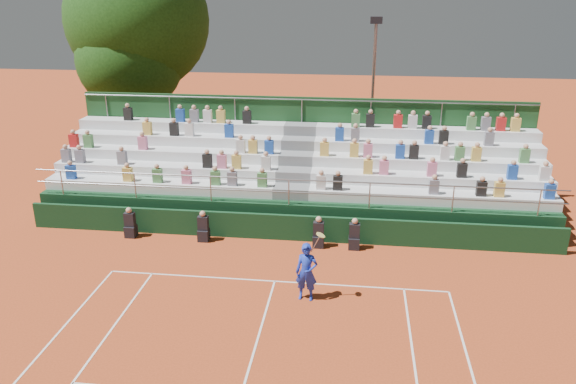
# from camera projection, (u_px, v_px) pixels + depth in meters

# --- Properties ---
(ground) EXTENTS (90.00, 90.00, 0.00)m
(ground) POSITION_uv_depth(u_px,v_px,m) (275.00, 281.00, 18.10)
(ground) COLOR #B4441E
(ground) RESTS_ON ground
(courtside_wall) EXTENTS (20.00, 0.15, 1.00)m
(courtside_wall) POSITION_uv_depth(u_px,v_px,m) (287.00, 227.00, 20.91)
(courtside_wall) COLOR black
(courtside_wall) RESTS_ON ground
(line_officials) EXTENTS (8.82, 0.40, 1.19)m
(line_officials) POSITION_uv_depth(u_px,v_px,m) (250.00, 231.00, 20.65)
(line_officials) COLOR black
(line_officials) RESTS_ON ground
(grandstand) EXTENTS (20.00, 5.20, 4.40)m
(grandstand) POSITION_uv_depth(u_px,v_px,m) (297.00, 184.00, 23.73)
(grandstand) COLOR black
(grandstand) RESTS_ON ground
(tennis_player) EXTENTS (0.88, 0.49, 2.22)m
(tennis_player) POSITION_uv_depth(u_px,v_px,m) (307.00, 272.00, 16.79)
(tennis_player) COLOR #1933BE
(tennis_player) RESTS_ON ground
(tree_west) EXTENTS (5.58, 5.58, 8.08)m
(tree_west) POSITION_uv_depth(u_px,v_px,m) (130.00, 60.00, 29.74)
(tree_west) COLOR #352013
(tree_west) RESTS_ON ground
(tree_east) EXTENTS (7.58, 7.58, 11.03)m
(tree_east) POSITION_uv_depth(u_px,v_px,m) (138.00, 20.00, 29.92)
(tree_east) COLOR #352013
(tree_east) RESTS_ON ground
(floodlight_mast) EXTENTS (0.60, 0.25, 7.53)m
(floodlight_mast) POSITION_uv_depth(u_px,v_px,m) (373.00, 79.00, 29.01)
(floodlight_mast) COLOR gray
(floodlight_mast) RESTS_ON ground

